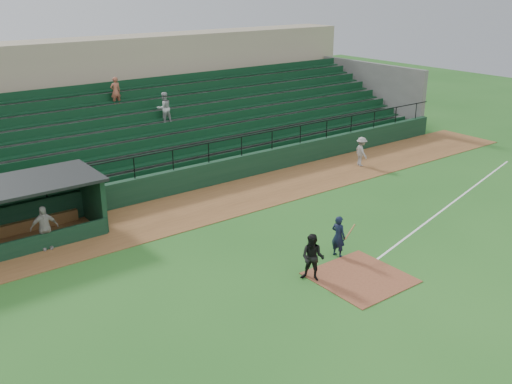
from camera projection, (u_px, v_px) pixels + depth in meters
ground at (340, 267)px, 20.54m from camera, size 90.00×90.00×0.00m
warning_track at (217, 202)px, 26.53m from camera, size 40.00×4.00×0.03m
home_plate_dirt at (360, 277)px, 19.79m from camera, size 3.00×3.00×0.03m
foul_line at (447, 207)px, 25.96m from camera, size 17.49×4.44×0.01m
stadium_structure at (133, 120)px, 32.06m from camera, size 38.00×13.08×6.40m
batter_at_plate at (338, 236)px, 21.10m from camera, size 1.03×0.69×1.61m
umpire at (313, 258)px, 19.36m from camera, size 0.99×1.04×1.70m
runner at (361, 151)px, 31.46m from camera, size 0.90×1.18×1.62m
dugout_player_a at (44, 228)px, 21.58m from camera, size 1.07×0.56×1.74m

